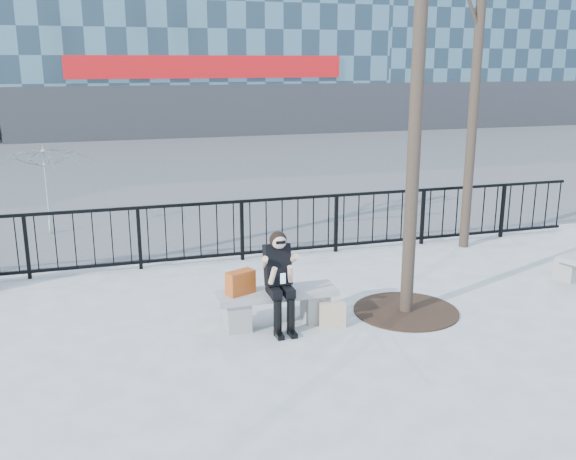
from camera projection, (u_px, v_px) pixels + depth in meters
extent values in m
plane|color=gray|center=(277.00, 324.00, 8.78)|extent=(120.00, 120.00, 0.00)
cube|color=#474747|center=(162.00, 162.00, 22.66)|extent=(60.00, 23.00, 0.01)
cube|color=black|center=(230.00, 202.00, 11.28)|extent=(14.00, 0.05, 0.05)
cube|color=black|center=(232.00, 254.00, 11.52)|extent=(14.00, 0.05, 0.05)
cube|color=#2D2D30|center=(210.00, 111.00, 29.63)|extent=(18.00, 0.08, 2.40)
cube|color=#B20B0F|center=(209.00, 67.00, 29.06)|extent=(12.60, 0.12, 1.00)
cube|color=#2D2D30|center=(524.00, 104.00, 34.36)|extent=(16.00, 0.08, 2.40)
cylinder|color=black|center=(420.00, 40.00, 8.25)|extent=(0.18, 0.18, 7.50)
cylinder|color=black|center=(477.00, 60.00, 11.54)|extent=(0.18, 0.18, 7.00)
cylinder|color=black|center=(406.00, 311.00, 9.21)|extent=(1.50, 1.50, 0.02)
cube|color=gray|center=(237.00, 315.00, 8.57)|extent=(0.32, 0.38, 0.40)
cube|color=gray|center=(315.00, 306.00, 8.88)|extent=(0.32, 0.38, 0.40)
cube|color=gray|center=(277.00, 293.00, 8.66)|extent=(1.65, 0.46, 0.09)
cube|color=gray|center=(567.00, 270.00, 10.49)|extent=(0.29, 0.34, 0.36)
cube|color=#AE4615|center=(240.00, 282.00, 8.49)|extent=(0.42, 0.32, 0.31)
cube|color=beige|center=(332.00, 315.00, 8.65)|extent=(0.37, 0.19, 0.34)
imported|color=gold|center=(46.00, 191.00, 13.06)|extent=(2.48, 2.51, 1.85)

